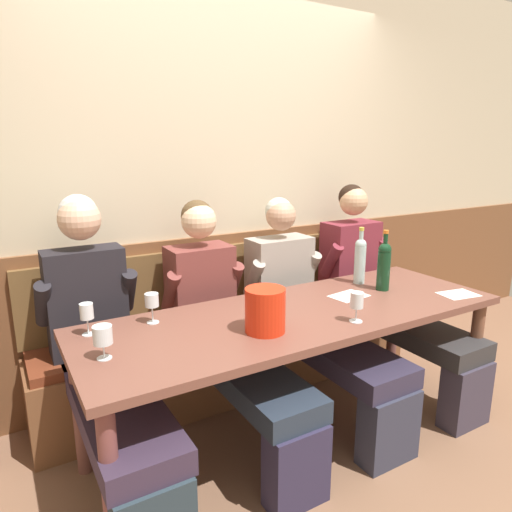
# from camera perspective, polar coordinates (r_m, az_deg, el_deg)

# --- Properties ---
(ground_plane) EXTENTS (6.80, 6.80, 0.02)m
(ground_plane) POSITION_cam_1_polar(r_m,az_deg,el_deg) (2.64, 7.42, -23.58)
(ground_plane) COLOR brown
(ground_plane) RESTS_ON ground
(room_wall_back) EXTENTS (6.80, 0.08, 2.80)m
(room_wall_back) POSITION_cam_1_polar(r_m,az_deg,el_deg) (3.03, -4.62, 10.20)
(room_wall_back) COLOR #C6B697
(room_wall_back) RESTS_ON ground
(wood_wainscot_panel) EXTENTS (6.80, 0.03, 1.01)m
(wood_wainscot_panel) POSITION_cam_1_polar(r_m,az_deg,el_deg) (3.17, -3.88, -6.26)
(wood_wainscot_panel) COLOR brown
(wood_wainscot_panel) RESTS_ON ground
(wall_bench) EXTENTS (2.56, 0.42, 0.94)m
(wall_bench) POSITION_cam_1_polar(r_m,az_deg,el_deg) (3.08, -2.02, -11.30)
(wall_bench) COLOR brown
(wall_bench) RESTS_ON ground
(dining_table) EXTENTS (2.26, 0.77, 0.74)m
(dining_table) POSITION_cam_1_polar(r_m,az_deg,el_deg) (2.43, 5.30, -8.68)
(dining_table) COLOR brown
(dining_table) RESTS_ON ground
(person_right_seat) EXTENTS (0.50, 1.20, 1.34)m
(person_right_seat) POSITION_cam_1_polar(r_m,az_deg,el_deg) (2.35, -18.60, -10.39)
(person_right_seat) COLOR #26343D
(person_right_seat) RESTS_ON ground
(person_center_right_seat) EXTENTS (0.48, 1.21, 1.27)m
(person_center_right_seat) POSITION_cam_1_polar(r_m,az_deg,el_deg) (2.56, -4.05, -8.15)
(person_center_right_seat) COLOR #2A253F
(person_center_right_seat) RESTS_ON ground
(person_center_left_seat) EXTENTS (0.52, 1.20, 1.25)m
(person_center_left_seat) POSITION_cam_1_polar(r_m,az_deg,el_deg) (2.83, 6.59, -6.54)
(person_center_left_seat) COLOR #2E3041
(person_center_left_seat) RESTS_ON ground
(person_left_seat) EXTENTS (0.50, 1.20, 1.31)m
(person_left_seat) POSITION_cam_1_polar(r_m,az_deg,el_deg) (3.23, 15.11, -3.74)
(person_left_seat) COLOR #373140
(person_left_seat) RESTS_ON ground
(ice_bucket) EXTENTS (0.19, 0.19, 0.21)m
(ice_bucket) POSITION_cam_1_polar(r_m,az_deg,el_deg) (2.11, 1.14, -6.75)
(ice_bucket) COLOR red
(ice_bucket) RESTS_ON dining_table
(wine_bottle_green_tall) EXTENTS (0.08, 0.08, 0.36)m
(wine_bottle_green_tall) POSITION_cam_1_polar(r_m,az_deg,el_deg) (2.79, 15.61, -1.03)
(wine_bottle_green_tall) COLOR #12371E
(wine_bottle_green_tall) RESTS_ON dining_table
(wine_bottle_clear_water) EXTENTS (0.07, 0.07, 0.35)m
(wine_bottle_clear_water) POSITION_cam_1_polar(r_m,az_deg,el_deg) (2.90, 12.81, -0.37)
(wine_bottle_clear_water) COLOR #ADC6C3
(wine_bottle_clear_water) RESTS_ON dining_table
(wine_glass_near_bucket) EXTENTS (0.06, 0.06, 0.15)m
(wine_glass_near_bucket) POSITION_cam_1_polar(r_m,az_deg,el_deg) (2.27, 12.42, -5.60)
(wine_glass_near_bucket) COLOR silver
(wine_glass_near_bucket) RESTS_ON dining_table
(wine_glass_left_end) EXTENTS (0.06, 0.06, 0.15)m
(wine_glass_left_end) POSITION_cam_1_polar(r_m,az_deg,el_deg) (2.21, -20.30, -6.68)
(wine_glass_left_end) COLOR silver
(wine_glass_left_end) RESTS_ON dining_table
(wine_glass_right_end) EXTENTS (0.08, 0.08, 0.14)m
(wine_glass_right_end) POSITION_cam_1_polar(r_m,az_deg,el_deg) (1.95, -18.53, -9.47)
(wine_glass_right_end) COLOR silver
(wine_glass_right_end) RESTS_ON dining_table
(wine_glass_center_front) EXTENTS (0.07, 0.07, 0.15)m
(wine_glass_center_front) POSITION_cam_1_polar(r_m,az_deg,el_deg) (2.26, -12.83, -5.58)
(wine_glass_center_front) COLOR silver
(wine_glass_center_front) RESTS_ON dining_table
(tasting_sheet_left_guest) EXTENTS (0.23, 0.18, 0.00)m
(tasting_sheet_left_guest) POSITION_cam_1_polar(r_m,az_deg,el_deg) (2.67, 11.48, -4.88)
(tasting_sheet_left_guest) COLOR white
(tasting_sheet_left_guest) RESTS_ON dining_table
(tasting_sheet_right_guest) EXTENTS (0.23, 0.18, 0.00)m
(tasting_sheet_right_guest) POSITION_cam_1_polar(r_m,az_deg,el_deg) (2.89, 23.86, -4.38)
(tasting_sheet_right_guest) COLOR white
(tasting_sheet_right_guest) RESTS_ON dining_table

